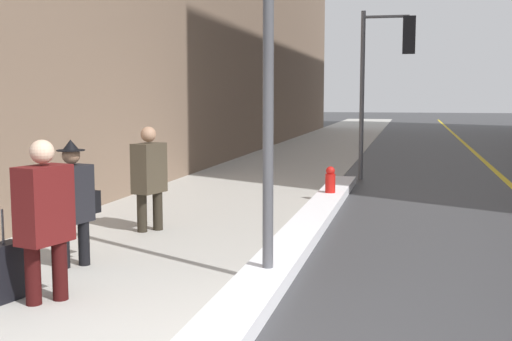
{
  "coord_description": "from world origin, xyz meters",
  "views": [
    {
      "loc": [
        1.68,
        -4.6,
        2.08
      ],
      "look_at": [
        -0.4,
        4.0,
        1.05
      ],
      "focal_mm": 45.0,
      "sensor_mm": 36.0,
      "label": 1
    }
  ],
  "objects_px": {
    "pedestrian_trailing": "(44,213)",
    "pedestrian_in_glasses": "(149,174)",
    "traffic_light_near": "(390,58)",
    "fire_hydrant": "(330,184)",
    "lamp_post": "(268,27)",
    "pedestrian_with_shoulder_bag": "(73,198)",
    "rolling_suitcase": "(5,272)"
  },
  "relations": [
    {
      "from": "fire_hydrant",
      "to": "traffic_light_near",
      "type": "bearing_deg",
      "value": 75.1
    },
    {
      "from": "traffic_light_near",
      "to": "lamp_post",
      "type": "bearing_deg",
      "value": -98.07
    },
    {
      "from": "pedestrian_trailing",
      "to": "pedestrian_in_glasses",
      "type": "height_order",
      "value": "pedestrian_trailing"
    },
    {
      "from": "traffic_light_near",
      "to": "rolling_suitcase",
      "type": "distance_m",
      "value": 11.53
    },
    {
      "from": "lamp_post",
      "to": "pedestrian_with_shoulder_bag",
      "type": "relative_size",
      "value": 2.99
    },
    {
      "from": "lamp_post",
      "to": "pedestrian_trailing",
      "type": "xyz_separation_m",
      "value": [
        -2.01,
        -1.22,
        -1.89
      ]
    },
    {
      "from": "lamp_post",
      "to": "traffic_light_near",
      "type": "bearing_deg",
      "value": 84.16
    },
    {
      "from": "lamp_post",
      "to": "rolling_suitcase",
      "type": "xyz_separation_m",
      "value": [
        -2.45,
        -1.27,
        -2.51
      ]
    },
    {
      "from": "pedestrian_in_glasses",
      "to": "traffic_light_near",
      "type": "bearing_deg",
      "value": 169.53
    },
    {
      "from": "lamp_post",
      "to": "fire_hydrant",
      "type": "bearing_deg",
      "value": 90.12
    },
    {
      "from": "pedestrian_in_glasses",
      "to": "pedestrian_trailing",
      "type": "bearing_deg",
      "value": 20.15
    },
    {
      "from": "pedestrian_with_shoulder_bag",
      "to": "fire_hydrant",
      "type": "bearing_deg",
      "value": 171.2
    },
    {
      "from": "pedestrian_trailing",
      "to": "rolling_suitcase",
      "type": "bearing_deg",
      "value": -70.0
    },
    {
      "from": "lamp_post",
      "to": "pedestrian_trailing",
      "type": "bearing_deg",
      "value": -148.67
    },
    {
      "from": "fire_hydrant",
      "to": "lamp_post",
      "type": "bearing_deg",
      "value": -89.88
    },
    {
      "from": "pedestrian_with_shoulder_bag",
      "to": "rolling_suitcase",
      "type": "height_order",
      "value": "pedestrian_with_shoulder_bag"
    },
    {
      "from": "pedestrian_trailing",
      "to": "pedestrian_with_shoulder_bag",
      "type": "bearing_deg",
      "value": -147.7
    },
    {
      "from": "pedestrian_trailing",
      "to": "pedestrian_in_glasses",
      "type": "bearing_deg",
      "value": -159.85
    },
    {
      "from": "lamp_post",
      "to": "traffic_light_near",
      "type": "relative_size",
      "value": 1.12
    },
    {
      "from": "traffic_light_near",
      "to": "pedestrian_in_glasses",
      "type": "xyz_separation_m",
      "value": [
        -3.32,
        -7.17,
        -2.11
      ]
    },
    {
      "from": "pedestrian_in_glasses",
      "to": "pedestrian_with_shoulder_bag",
      "type": "bearing_deg",
      "value": 12.37
    },
    {
      "from": "lamp_post",
      "to": "traffic_light_near",
      "type": "distance_m",
      "value": 9.46
    },
    {
      "from": "pedestrian_trailing",
      "to": "pedestrian_with_shoulder_bag",
      "type": "height_order",
      "value": "pedestrian_trailing"
    },
    {
      "from": "traffic_light_near",
      "to": "pedestrian_with_shoulder_bag",
      "type": "xyz_separation_m",
      "value": [
        -3.39,
        -9.31,
        -2.15
      ]
    },
    {
      "from": "pedestrian_in_glasses",
      "to": "rolling_suitcase",
      "type": "height_order",
      "value": "pedestrian_in_glasses"
    },
    {
      "from": "pedestrian_in_glasses",
      "to": "rolling_suitcase",
      "type": "distance_m",
      "value": 3.55
    },
    {
      "from": "traffic_light_near",
      "to": "fire_hydrant",
      "type": "xyz_separation_m",
      "value": [
        -0.97,
        -3.66,
        -2.66
      ]
    },
    {
      "from": "pedestrian_trailing",
      "to": "pedestrian_with_shoulder_bag",
      "type": "relative_size",
      "value": 1.06
    },
    {
      "from": "pedestrian_with_shoulder_bag",
      "to": "rolling_suitcase",
      "type": "bearing_deg",
      "value": 13.46
    },
    {
      "from": "pedestrian_in_glasses",
      "to": "fire_hydrant",
      "type": "xyz_separation_m",
      "value": [
        2.35,
        3.51,
        -0.55
      ]
    },
    {
      "from": "lamp_post",
      "to": "fire_hydrant",
      "type": "distance_m",
      "value": 6.26
    },
    {
      "from": "pedestrian_trailing",
      "to": "fire_hydrant",
      "type": "height_order",
      "value": "pedestrian_trailing"
    }
  ]
}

